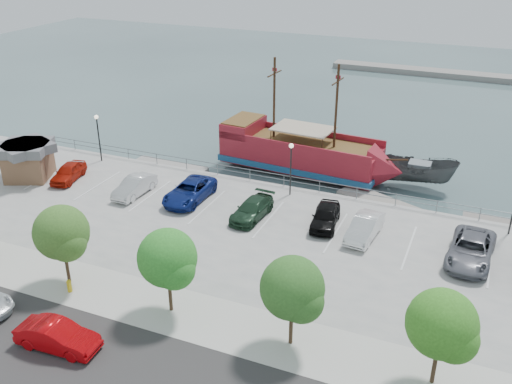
% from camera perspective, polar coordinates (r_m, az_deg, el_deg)
% --- Properties ---
extents(ground, '(160.00, 160.00, 0.00)m').
position_cam_1_polar(ground, '(40.08, 0.20, -5.25)').
color(ground, '#34494C').
extents(sidewalk, '(100.00, 4.00, 0.05)m').
position_cam_1_polar(sidewalk, '(32.09, -6.89, -12.05)').
color(sidewalk, beige).
rests_on(sidewalk, land_slab).
extents(seawall_railing, '(50.00, 0.06, 1.00)m').
position_cam_1_polar(seawall_railing, '(45.86, 3.98, 0.99)').
color(seawall_railing, slate).
rests_on(seawall_railing, land_slab).
extents(far_shore, '(40.00, 3.00, 0.80)m').
position_cam_1_polar(far_shore, '(89.14, 20.61, 10.82)').
color(far_shore, gray).
rests_on(far_shore, ground).
extents(pirate_ship, '(16.82, 5.74, 10.51)m').
position_cam_1_polar(pirate_ship, '(50.60, 5.70, 3.61)').
color(pirate_ship, maroon).
rests_on(pirate_ship, ground).
extents(patrol_boat, '(6.45, 2.78, 2.44)m').
position_cam_1_polar(patrol_boat, '(49.98, 15.96, 1.76)').
color(patrol_boat, '#47494A').
rests_on(patrol_boat, ground).
extents(dock_west, '(7.25, 2.32, 0.41)m').
position_cam_1_polar(dock_west, '(52.59, -8.68, 2.48)').
color(dock_west, gray).
rests_on(dock_west, ground).
extents(dock_mid, '(8.07, 5.14, 0.45)m').
position_cam_1_polar(dock_mid, '(46.15, 12.70, -1.24)').
color(dock_mid, gray).
rests_on(dock_mid, ground).
extents(dock_east, '(6.75, 2.00, 0.38)m').
position_cam_1_polar(dock_east, '(45.81, 24.07, -3.22)').
color(dock_east, gray).
rests_on(dock_east, ground).
extents(shed, '(4.86, 4.86, 3.06)m').
position_cam_1_polar(shed, '(50.92, -21.87, 3.04)').
color(shed, brown).
rests_on(shed, land_slab).
extents(street_sedan, '(4.43, 1.78, 1.43)m').
position_cam_1_polar(street_sedan, '(30.98, -19.24, -13.46)').
color(street_sedan, '#B4050A').
rests_on(street_sedan, street).
extents(fire_hydrant, '(0.29, 0.29, 0.83)m').
position_cam_1_polar(fire_hydrant, '(35.03, -18.18, -8.87)').
color(fire_hydrant, gold).
rests_on(fire_hydrant, sidewalk).
extents(lamp_post_left, '(0.36, 0.36, 4.28)m').
position_cam_1_polar(lamp_post_left, '(52.16, -15.53, 6.02)').
color(lamp_post_left, black).
rests_on(lamp_post_left, land_slab).
extents(lamp_post_mid, '(0.36, 0.36, 4.28)m').
position_cam_1_polar(lamp_post_mid, '(43.78, 3.51, 3.22)').
color(lamp_post_mid, black).
rests_on(lamp_post_mid, land_slab).
extents(tree_c, '(3.30, 3.20, 5.00)m').
position_cam_1_polar(tree_c, '(34.37, -18.76, -4.08)').
color(tree_c, '#473321').
rests_on(tree_c, sidewalk).
extents(tree_d, '(3.30, 3.20, 5.00)m').
position_cam_1_polar(tree_d, '(30.55, -8.68, -6.80)').
color(tree_d, '#473321').
rests_on(tree_d, sidewalk).
extents(tree_e, '(3.30, 3.20, 5.00)m').
position_cam_1_polar(tree_e, '(28.00, 3.87, -9.86)').
color(tree_e, '#473321').
rests_on(tree_e, sidewalk).
extents(tree_f, '(3.30, 3.20, 5.00)m').
position_cam_1_polar(tree_f, '(27.06, 18.35, -12.73)').
color(tree_f, '#473321').
rests_on(tree_f, sidewalk).
extents(parked_car_a, '(2.47, 4.36, 1.40)m').
position_cam_1_polar(parked_car_a, '(49.66, -18.26, 1.90)').
color(parked_car_a, '#AB1809').
rests_on(parked_car_a, land_slab).
extents(parked_car_b, '(1.64, 4.36, 1.42)m').
position_cam_1_polar(parked_car_b, '(45.59, -12.06, 0.56)').
color(parked_car_b, silver).
rests_on(parked_car_b, land_slab).
extents(parked_car_c, '(2.51, 5.41, 1.50)m').
position_cam_1_polar(parked_car_c, '(43.97, -6.66, 0.07)').
color(parked_car_c, navy).
rests_on(parked_car_c, land_slab).
extents(parked_car_d, '(2.18, 4.70, 1.33)m').
position_cam_1_polar(parked_car_d, '(41.14, -0.41, -1.74)').
color(parked_car_d, '#1C3925').
rests_on(parked_car_d, land_slab).
extents(parked_car_e, '(2.30, 4.55, 1.48)m').
position_cam_1_polar(parked_car_e, '(40.35, 6.96, -2.40)').
color(parked_car_e, black).
rests_on(parked_car_e, land_slab).
extents(parked_car_f, '(1.95, 4.59, 1.47)m').
position_cam_1_polar(parked_car_f, '(39.29, 10.80, -3.51)').
color(parked_car_f, silver).
rests_on(parked_car_f, land_slab).
extents(parked_car_g, '(2.98, 5.85, 1.58)m').
position_cam_1_polar(parked_car_g, '(38.44, 20.69, -5.43)').
color(parked_car_g, slate).
rests_on(parked_car_g, land_slab).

